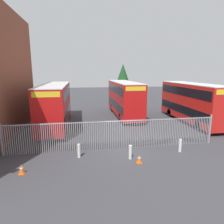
# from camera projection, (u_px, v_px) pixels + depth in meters

# --- Properties ---
(ground_plane) EXTENTS (100.00, 100.00, 0.00)m
(ground_plane) POSITION_uv_depth(u_px,v_px,m) (107.00, 122.00, 22.77)
(ground_plane) COLOR #3D3D42
(palisade_fence) EXTENTS (15.82, 0.14, 2.35)m
(palisade_fence) POSITION_uv_depth(u_px,v_px,m) (114.00, 134.00, 14.72)
(palisade_fence) COLOR gray
(palisade_fence) RESTS_ON ground
(double_decker_bus_near_gate) EXTENTS (2.54, 10.81, 4.42)m
(double_decker_bus_near_gate) POSITION_uv_depth(u_px,v_px,m) (192.00, 101.00, 22.41)
(double_decker_bus_near_gate) COLOR red
(double_decker_bus_near_gate) RESTS_ON ground
(double_decker_bus_behind_fence_left) EXTENTS (2.54, 10.81, 4.42)m
(double_decker_bus_behind_fence_left) POSITION_uv_depth(u_px,v_px,m) (55.00, 104.00, 20.64)
(double_decker_bus_behind_fence_left) COLOR red
(double_decker_bus_behind_fence_left) RESTS_ON ground
(double_decker_bus_behind_fence_right) EXTENTS (2.54, 10.81, 4.42)m
(double_decker_bus_behind_fence_right) POSITION_uv_depth(u_px,v_px,m) (124.00, 97.00, 25.67)
(double_decker_bus_behind_fence_right) COLOR red
(double_decker_bus_behind_fence_right) RESTS_ON ground
(bollard_near_left) EXTENTS (0.20, 0.20, 0.95)m
(bollard_near_left) POSITION_uv_depth(u_px,v_px,m) (79.00, 151.00, 13.35)
(bollard_near_left) COLOR silver
(bollard_near_left) RESTS_ON ground
(bollard_center_front) EXTENTS (0.20, 0.20, 0.95)m
(bollard_center_front) POSITION_uv_depth(u_px,v_px,m) (130.00, 152.00, 13.13)
(bollard_center_front) COLOR silver
(bollard_center_front) RESTS_ON ground
(bollard_near_right) EXTENTS (0.20, 0.20, 0.95)m
(bollard_near_right) POSITION_uv_depth(u_px,v_px,m) (180.00, 145.00, 14.30)
(bollard_near_right) COLOR silver
(bollard_near_right) RESTS_ON ground
(traffic_cone_by_gate) EXTENTS (0.34, 0.34, 0.59)m
(traffic_cone_by_gate) POSITION_uv_depth(u_px,v_px,m) (139.00, 159.00, 12.58)
(traffic_cone_by_gate) COLOR orange
(traffic_cone_by_gate) RESTS_ON ground
(traffic_cone_mid_forecourt) EXTENTS (0.34, 0.34, 0.59)m
(traffic_cone_mid_forecourt) POSITION_uv_depth(u_px,v_px,m) (21.00, 169.00, 11.24)
(traffic_cone_mid_forecourt) COLOR orange
(traffic_cone_mid_forecourt) RESTS_ON ground
(tree_tall_back) EXTENTS (3.52, 3.52, 7.16)m
(tree_tall_back) POSITION_uv_depth(u_px,v_px,m) (123.00, 77.00, 38.63)
(tree_tall_back) COLOR #4C3823
(tree_tall_back) RESTS_ON ground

